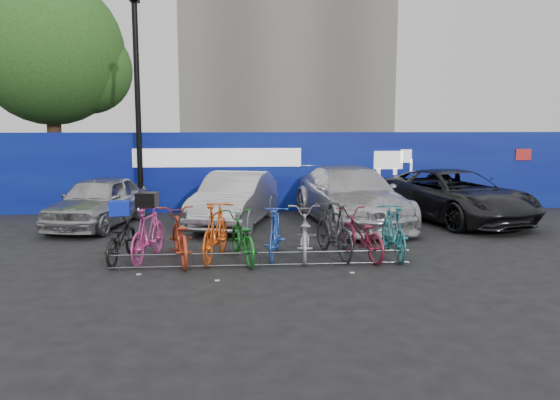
{
  "coord_description": "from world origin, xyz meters",
  "views": [
    {
      "loc": [
        -0.46,
        -10.47,
        2.65
      ],
      "look_at": [
        0.55,
        2.0,
        0.9
      ],
      "focal_mm": 35.0,
      "sensor_mm": 36.0,
      "label": 1
    }
  ],
  "objects": [
    {
      "name": "bike_rack",
      "position": [
        -0.0,
        -0.6,
        0.16
      ],
      "size": [
        5.6,
        0.03,
        0.3
      ],
      "color": "#595B60",
      "rests_on": "ground"
    },
    {
      "name": "bike_0",
      "position": [
        -2.71,
        0.13,
        0.45
      ],
      "size": [
        0.78,
        1.78,
        0.9
      ],
      "primitive_type": "imported",
      "rotation": [
        0.0,
        0.0,
        3.03
      ],
      "color": "black",
      "rests_on": "ground"
    },
    {
      "name": "car_2",
      "position": [
        2.58,
        3.71,
        0.76
      ],
      "size": [
        2.72,
        5.45,
        1.52
      ],
      "primitive_type": "imported",
      "rotation": [
        0.0,
        0.0,
        0.12
      ],
      "color": "silver",
      "rests_on": "ground"
    },
    {
      "name": "bike_1",
      "position": [
        -2.18,
        0.1,
        0.53
      ],
      "size": [
        0.84,
        1.84,
        1.06
      ],
      "primitive_type": "imported",
      "rotation": [
        0.0,
        0.0,
        2.94
      ],
      "color": "#C93A8C",
      "rests_on": "ground"
    },
    {
      "name": "tree",
      "position": [
        -6.77,
        10.06,
        5.07
      ],
      "size": [
        5.4,
        5.2,
        7.8
      ],
      "color": "#382314",
      "rests_on": "ground"
    },
    {
      "name": "bike_9",
      "position": [
        2.65,
        -0.05,
        0.53
      ],
      "size": [
        0.55,
        1.78,
        1.06
      ],
      "primitive_type": "imported",
      "rotation": [
        0.0,
        0.0,
        3.11
      ],
      "color": "#227075",
      "rests_on": "ground"
    },
    {
      "name": "car_3",
      "position": [
        5.51,
        3.91,
        0.7
      ],
      "size": [
        3.6,
        5.48,
        1.4
      ],
      "primitive_type": "imported",
      "rotation": [
        0.0,
        0.0,
        0.27
      ],
      "color": "black",
      "rests_on": "ground"
    },
    {
      "name": "car_0",
      "position": [
        -4.02,
        3.88,
        0.66
      ],
      "size": [
        2.34,
        4.11,
        1.32
      ],
      "primitive_type": "imported",
      "rotation": [
        0.0,
        0.0,
        -0.21
      ],
      "color": "#A3A4A7",
      "rests_on": "ground"
    },
    {
      "name": "bike_2",
      "position": [
        -1.56,
        -0.06,
        0.51
      ],
      "size": [
        1.06,
        2.04,
        1.02
      ],
      "primitive_type": "imported",
      "rotation": [
        0.0,
        0.0,
        3.35
      ],
      "color": "#AE391E",
      "rests_on": "ground"
    },
    {
      "name": "hoarding",
      "position": [
        0.01,
        6.0,
        1.2
      ],
      "size": [
        22.0,
        0.18,
        2.4
      ],
      "color": "#090D80",
      "rests_on": "ground"
    },
    {
      "name": "bike_3",
      "position": [
        -0.87,
        0.05,
        0.57
      ],
      "size": [
        0.91,
        1.96,
        1.13
      ],
      "primitive_type": "imported",
      "rotation": [
        0.0,
        0.0,
        2.93
      ],
      "color": "#E35315",
      "rests_on": "ground"
    },
    {
      "name": "bike_6",
      "position": [
        0.88,
        0.13,
        0.49
      ],
      "size": [
        0.87,
        1.94,
        0.99
      ],
      "primitive_type": "imported",
      "rotation": [
        0.0,
        0.0,
        3.02
      ],
      "color": "#A2A3AA",
      "rests_on": "ground"
    },
    {
      "name": "car_1",
      "position": [
        -0.49,
        3.77,
        0.69
      ],
      "size": [
        2.53,
        4.43,
        1.38
      ],
      "primitive_type": "imported",
      "rotation": [
        0.0,
        0.0,
        -0.27
      ],
      "color": "#B6B6BB",
      "rests_on": "ground"
    },
    {
      "name": "cargo_crate",
      "position": [
        -2.71,
        0.13,
        1.04
      ],
      "size": [
        0.42,
        0.34,
        0.27
      ],
      "primitive_type": "cube",
      "rotation": [
        0.0,
        0.0,
        0.12
      ],
      "color": "#0C22BE",
      "rests_on": "bike_0"
    },
    {
      "name": "bike_7",
      "position": [
        1.47,
        0.07,
        0.55
      ],
      "size": [
        0.9,
        1.91,
        1.11
      ],
      "primitive_type": "imported",
      "rotation": [
        0.0,
        0.0,
        3.36
      ],
      "color": "#27282A",
      "rests_on": "ground"
    },
    {
      "name": "bike_4",
      "position": [
        -0.36,
        -0.08,
        0.48
      ],
      "size": [
        1.0,
        1.91,
        0.95
      ],
      "primitive_type": "imported",
      "rotation": [
        0.0,
        0.0,
        3.35
      ],
      "color": "#18681F",
      "rests_on": "ground"
    },
    {
      "name": "bike_5",
      "position": [
        0.3,
        0.13,
        0.5
      ],
      "size": [
        0.76,
        1.73,
        1.01
      ],
      "primitive_type": "imported",
      "rotation": [
        0.0,
        0.0,
        2.96
      ],
      "color": "#264BB3",
      "rests_on": "ground"
    },
    {
      "name": "cargo_topcase",
      "position": [
        -2.18,
        0.1,
        1.2
      ],
      "size": [
        0.42,
        0.38,
        0.28
      ],
      "primitive_type": "cube",
      "rotation": [
        0.0,
        0.0,
        -0.13
      ],
      "color": "black",
      "rests_on": "bike_1"
    },
    {
      "name": "ground",
      "position": [
        0.0,
        0.0,
        0.0
      ],
      "size": [
        100.0,
        100.0,
        0.0
      ],
      "primitive_type": "plane",
      "color": "black",
      "rests_on": "ground"
    },
    {
      "name": "lamppost",
      "position": [
        -3.2,
        5.4,
        3.27
      ],
      "size": [
        0.25,
        0.5,
        6.11
      ],
      "color": "black",
      "rests_on": "ground"
    },
    {
      "name": "bike_8",
      "position": [
        2.0,
        -0.02,
        0.48
      ],
      "size": [
        1.05,
        1.94,
        0.97
      ],
      "primitive_type": "imported",
      "rotation": [
        0.0,
        0.0,
        3.38
      ],
      "color": "maroon",
      "rests_on": "ground"
    }
  ]
}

